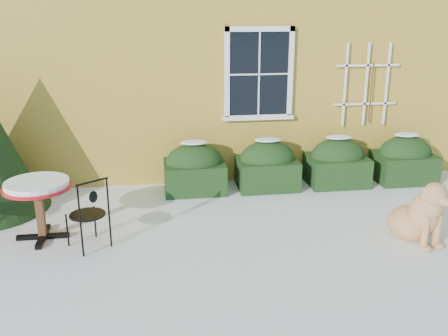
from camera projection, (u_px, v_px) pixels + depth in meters
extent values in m
plane|color=white|center=(235.00, 257.00, 6.47)|extent=(80.00, 80.00, 0.00)
cube|color=gold|center=(189.00, 12.00, 12.15)|extent=(12.00, 8.00, 6.00)
cube|color=black|center=(259.00, 74.00, 8.78)|extent=(1.05, 0.03, 1.45)
cube|color=white|center=(260.00, 29.00, 8.53)|extent=(1.23, 0.06, 0.09)
cube|color=white|center=(258.00, 117.00, 9.00)|extent=(1.23, 0.06, 0.09)
cube|color=white|center=(227.00, 75.00, 8.69)|extent=(0.09, 0.06, 1.63)
cube|color=white|center=(290.00, 74.00, 8.84)|extent=(0.09, 0.06, 1.63)
cube|color=white|center=(259.00, 74.00, 8.76)|extent=(0.02, 0.02, 1.45)
cube|color=white|center=(259.00, 74.00, 8.76)|extent=(1.05, 0.02, 0.02)
cube|color=white|center=(258.00, 117.00, 9.00)|extent=(1.29, 0.14, 0.07)
cube|color=white|center=(345.00, 85.00, 9.04)|extent=(0.04, 0.03, 1.50)
cube|color=white|center=(366.00, 85.00, 9.10)|extent=(0.04, 0.03, 1.50)
cube|color=white|center=(387.00, 84.00, 9.15)|extent=(0.04, 0.03, 1.50)
cube|color=white|center=(364.00, 104.00, 9.20)|extent=(1.20, 0.03, 0.04)
cube|color=white|center=(368.00, 65.00, 8.99)|extent=(1.20, 0.03, 0.04)
cylinder|color=#472D19|center=(371.00, 93.00, 9.14)|extent=(0.02, 0.02, 1.10)
cube|color=black|center=(195.00, 177.00, 8.75)|extent=(1.05, 0.80, 0.52)
ellipsoid|color=black|center=(194.00, 162.00, 8.67)|extent=(1.00, 0.72, 0.67)
ellipsoid|color=white|center=(194.00, 142.00, 8.56)|extent=(0.47, 0.32, 0.06)
cube|color=black|center=(267.00, 173.00, 8.93)|extent=(1.05, 0.80, 0.52)
ellipsoid|color=black|center=(267.00, 159.00, 8.85)|extent=(1.00, 0.72, 0.67)
ellipsoid|color=white|center=(268.00, 140.00, 8.74)|extent=(0.47, 0.32, 0.06)
cube|color=black|center=(337.00, 170.00, 9.10)|extent=(1.05, 0.80, 0.52)
ellipsoid|color=black|center=(338.00, 156.00, 9.02)|extent=(1.00, 0.72, 0.67)
ellipsoid|color=white|center=(339.00, 137.00, 8.91)|extent=(0.47, 0.32, 0.06)
cube|color=black|center=(403.00, 167.00, 9.28)|extent=(1.05, 0.80, 0.52)
ellipsoid|color=black|center=(405.00, 154.00, 9.20)|extent=(1.00, 0.72, 0.67)
ellipsoid|color=white|center=(407.00, 135.00, 9.09)|extent=(0.47, 0.32, 0.06)
cube|color=black|center=(43.00, 236.00, 6.99)|extent=(0.71, 0.08, 0.06)
cube|color=black|center=(43.00, 236.00, 6.99)|extent=(0.08, 0.71, 0.06)
cube|color=#53311C|center=(40.00, 213.00, 6.88)|extent=(0.10, 0.10, 0.77)
cylinder|color=#B40F15|center=(37.00, 187.00, 6.76)|extent=(0.92, 0.92, 0.04)
cylinder|color=white|center=(37.00, 184.00, 6.75)|extent=(0.85, 0.85, 0.07)
cylinder|color=black|center=(95.00, 222.00, 6.98)|extent=(0.02, 0.02, 0.46)
cylinder|color=black|center=(67.00, 230.00, 6.71)|extent=(0.02, 0.02, 0.46)
cylinder|color=black|center=(110.00, 231.00, 6.69)|extent=(0.02, 0.02, 0.46)
cylinder|color=black|center=(82.00, 240.00, 6.42)|extent=(0.02, 0.02, 0.46)
cylinder|color=black|center=(87.00, 215.00, 6.63)|extent=(0.47, 0.47, 0.02)
cylinder|color=black|center=(108.00, 197.00, 6.54)|extent=(0.02, 0.02, 0.52)
cylinder|color=black|center=(79.00, 205.00, 6.27)|extent=(0.02, 0.02, 0.52)
cylinder|color=black|center=(92.00, 182.00, 6.33)|extent=(0.39, 0.28, 0.02)
ellipsoid|color=black|center=(93.00, 197.00, 6.39)|extent=(0.12, 0.10, 0.16)
ellipsoid|color=tan|center=(410.00, 223.00, 6.98)|extent=(0.76, 0.79, 0.48)
ellipsoid|color=tan|center=(424.00, 214.00, 6.72)|extent=(0.55, 0.52, 0.60)
sphere|color=tan|center=(429.00, 207.00, 6.63)|extent=(0.37, 0.37, 0.37)
cylinder|color=tan|center=(425.00, 233.00, 6.61)|extent=(0.10, 0.10, 0.48)
cylinder|color=tan|center=(437.00, 230.00, 6.69)|extent=(0.10, 0.10, 0.48)
ellipsoid|color=tan|center=(426.00, 248.00, 6.62)|extent=(0.13, 0.17, 0.08)
ellipsoid|color=tan|center=(438.00, 245.00, 6.71)|extent=(0.13, 0.17, 0.08)
cylinder|color=tan|center=(430.00, 202.00, 6.60)|extent=(0.29, 0.32, 0.26)
sphere|color=tan|center=(435.00, 194.00, 6.51)|extent=(0.32, 0.32, 0.32)
ellipsoid|color=tan|center=(443.00, 201.00, 6.40)|extent=(0.21, 0.28, 0.14)
ellipsoid|color=tan|center=(425.00, 195.00, 6.49)|extent=(0.10, 0.12, 0.20)
ellipsoid|color=tan|center=(440.00, 192.00, 6.60)|extent=(0.10, 0.12, 0.20)
cylinder|color=tan|center=(407.00, 224.00, 7.31)|extent=(0.34, 0.33, 0.09)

